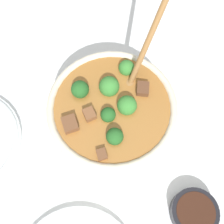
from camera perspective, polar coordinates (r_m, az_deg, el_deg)
ground_plane at (r=0.67m, az=0.00°, el=-2.35°), size 4.00×4.00×0.00m
stew_bowl at (r=0.62m, az=0.00°, el=-0.24°), size 0.31×0.27×0.26m
condiment_bowl at (r=0.64m, az=16.36°, el=-18.95°), size 0.10×0.10×0.03m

